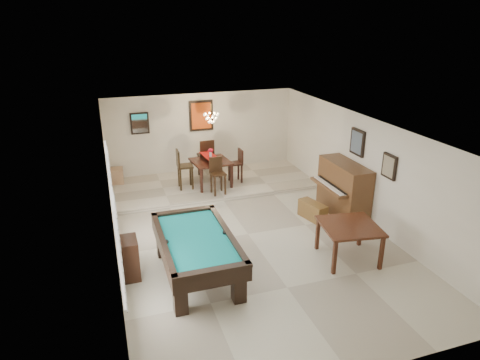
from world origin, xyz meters
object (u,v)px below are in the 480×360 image
dining_table (211,171)px  corner_bench (117,176)px  upright_piano (338,190)px  dining_chair_east (235,166)px  square_table (348,242)px  flower_vase (210,153)px  dining_chair_west (185,169)px  pool_table (197,257)px  apothecary_chest (129,258)px  dining_chair_north (206,158)px  dining_chair_south (218,176)px  piano_bench (313,211)px  chandelier (211,114)px

dining_table → corner_bench: 2.87m
upright_piano → dining_chair_east: 3.35m
square_table → flower_vase: 5.09m
dining_chair_west → corner_bench: bearing=62.5°
square_table → dining_chair_west: 5.35m
pool_table → corner_bench: 5.57m
apothecary_chest → corner_bench: bearing=89.5°
upright_piano → flower_vase: 3.82m
upright_piano → dining_chair_north: 4.37m
dining_chair_west → corner_bench: dining_chair_west is taller
square_table → dining_chair_east: dining_chair_east is taller
dining_table → dining_chair_south: dining_chair_south is taller
flower_vase → dining_chair_east: 0.91m
dining_chair_north → piano_bench: bearing=115.2°
apothecary_chest → dining_chair_south: (2.71, 3.26, 0.23)m
pool_table → dining_table: (1.43, 4.37, 0.13)m
pool_table → flower_vase: flower_vase is taller
dining_chair_east → upright_piano: bearing=32.6°
pool_table → piano_bench: pool_table is taller
square_table → chandelier: chandelier is taller
apothecary_chest → dining_table: dining_table is taller
pool_table → dining_chair_south: bearing=68.3°
pool_table → corner_bench: bearing=102.6°
flower_vase → dining_chair_south: (0.02, -0.71, -0.49)m
apothecary_chest → flower_vase: bearing=55.9°
dining_chair_north → chandelier: (0.06, -0.61, 1.48)m
pool_table → dining_chair_east: (2.19, 4.39, 0.20)m
square_table → chandelier: size_ratio=1.90×
piano_bench → pool_table: bearing=-154.7°
dining_chair_north → dining_chair_west: (-0.80, -0.77, -0.02)m
apothecary_chest → dining_chair_west: dining_chair_west is taller
square_table → upright_piano: (0.88, 1.96, 0.30)m
pool_table → dining_chair_north: size_ratio=2.11×
pool_table → square_table: 3.17m
pool_table → dining_chair_north: dining_chair_north is taller
square_table → dining_chair_north: (-1.69, 5.49, 0.33)m
dining_chair_west → dining_chair_east: 1.53m
square_table → dining_chair_east: size_ratio=1.14×
flower_vase → dining_chair_west: dining_chair_west is taller
dining_table → dining_chair_east: 0.76m
pool_table → dining_table: dining_table is taller
piano_bench → dining_table: bearing=124.4°
pool_table → chandelier: chandelier is taller
dining_chair_east → chandelier: size_ratio=1.67×
upright_piano → piano_bench: 0.84m
square_table → apothecary_chest: bearing=170.2°
pool_table → dining_chair_east: 4.91m
square_table → dining_chair_north: dining_chair_north is taller
dining_table → upright_piano: bearing=-46.7°
piano_bench → flower_vase: flower_vase is taller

